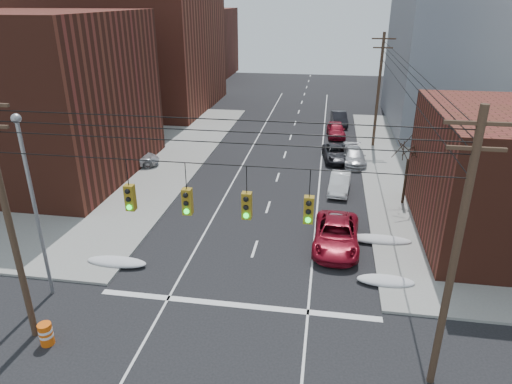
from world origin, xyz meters
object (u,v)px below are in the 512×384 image
(parked_car_f, at_px, (339,119))
(lot_car_c, at_px, (68,165))
(parked_car_d, at_px, (354,156))
(parked_car_e, at_px, (336,130))
(parked_car_a, at_px, (336,228))
(red_pickup, at_px, (336,235))
(lot_car_d, at_px, (70,158))
(lot_car_b, at_px, (133,159))
(parked_car_b, at_px, (340,183))
(construction_barrel, at_px, (46,334))
(parked_car_c, at_px, (336,153))
(lot_car_a, at_px, (90,167))

(parked_car_f, height_order, lot_car_c, parked_car_f)
(parked_car_d, relative_size, parked_car_e, 1.04)
(parked_car_a, xyz_separation_m, lot_car_c, (-22.51, 7.62, 0.12))
(red_pickup, xyz_separation_m, lot_car_d, (-23.46, 10.77, -0.03))
(lot_car_c, distance_m, lot_car_d, 2.17)
(parked_car_d, relative_size, parked_car_f, 1.01)
(parked_car_e, xyz_separation_m, lot_car_b, (-17.75, -12.69, 0.01))
(parked_car_d, xyz_separation_m, lot_car_c, (-24.11, -6.60, 0.09))
(parked_car_e, relative_size, parked_car_f, 0.97)
(red_pickup, relative_size, parked_car_a, 1.49)
(red_pickup, height_order, lot_car_c, red_pickup)
(parked_car_b, distance_m, construction_barrel, 23.06)
(parked_car_c, bearing_deg, lot_car_a, -167.46)
(lot_car_c, bearing_deg, red_pickup, -107.90)
(parked_car_b, xyz_separation_m, parked_car_d, (1.32, 6.72, -0.01))
(parked_car_c, height_order, parked_car_f, parked_car_f)
(red_pickup, xyz_separation_m, lot_car_a, (-20.38, 8.69, 0.05))
(parked_car_b, relative_size, lot_car_a, 0.98)
(lot_car_c, height_order, lot_car_d, lot_car_c)
(parked_car_f, xyz_separation_m, lot_car_a, (-20.74, -20.16, 0.08))
(parked_car_e, relative_size, construction_barrel, 4.35)
(parked_car_d, bearing_deg, parked_car_a, -99.81)
(parked_car_c, relative_size, construction_barrel, 4.58)
(parked_car_a, bearing_deg, parked_car_c, 82.32)
(parked_car_a, relative_size, parked_car_b, 0.92)
(parked_car_a, bearing_deg, parked_car_b, 80.17)
(parked_car_d, height_order, lot_car_c, lot_car_c)
(parked_car_b, distance_m, parked_car_d, 6.84)
(red_pickup, height_order, parked_car_f, red_pickup)
(parked_car_a, height_order, parked_car_f, parked_car_f)
(red_pickup, height_order, parked_car_a, red_pickup)
(parked_car_d, bearing_deg, red_pickup, -99.32)
(parked_car_b, height_order, construction_barrel, parked_car_b)
(construction_barrel, bearing_deg, lot_car_c, 117.56)
(construction_barrel, bearing_deg, lot_car_a, 112.53)
(construction_barrel, bearing_deg, lot_car_b, 103.76)
(parked_car_a, distance_m, parked_car_e, 22.79)
(red_pickup, bearing_deg, lot_car_c, 160.06)
(parked_car_d, height_order, lot_car_d, lot_car_d)
(parked_car_b, bearing_deg, construction_barrel, -118.21)
(lot_car_a, bearing_deg, parked_car_d, -84.06)
(lot_car_a, relative_size, lot_car_c, 0.99)
(parked_car_a, relative_size, lot_car_d, 1.06)
(red_pickup, height_order, parked_car_e, red_pickup)
(parked_car_d, height_order, construction_barrel, parked_car_d)
(lot_car_d, bearing_deg, lot_car_b, -104.51)
(parked_car_c, height_order, parked_car_e, parked_car_e)
(parked_car_a, distance_m, parked_car_d, 14.32)
(parked_car_b, bearing_deg, lot_car_a, -174.77)
(parked_car_f, relative_size, lot_car_a, 1.09)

